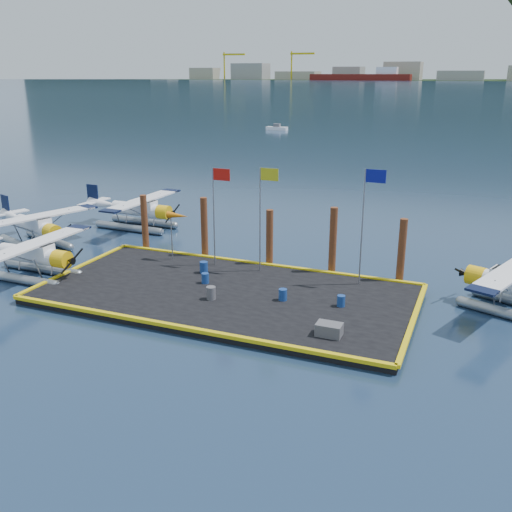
% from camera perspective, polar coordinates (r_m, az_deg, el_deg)
% --- Properties ---
extents(ground, '(4000.00, 4000.00, 0.00)m').
position_cam_1_polar(ground, '(31.29, -3.05, -4.20)').
color(ground, '#172947').
rests_on(ground, ground).
extents(dock, '(20.00, 10.00, 0.40)m').
position_cam_1_polar(dock, '(31.22, -3.05, -3.86)').
color(dock, black).
rests_on(dock, ground).
extents(dock_bumpers, '(20.25, 10.25, 0.18)m').
position_cam_1_polar(dock_bumpers, '(31.11, -3.06, -3.36)').
color(dock_bumpers, yellow).
rests_on(dock_bumpers, dock).
extents(seaplane_a, '(7.73, 8.52, 3.04)m').
position_cam_1_polar(seaplane_a, '(36.20, -21.42, -0.13)').
color(seaplane_a, gray).
rests_on(seaplane_a, ground).
extents(seaplane_b, '(8.16, 8.67, 3.12)m').
position_cam_1_polar(seaplane_b, '(42.67, -21.10, 2.58)').
color(seaplane_b, gray).
rests_on(seaplane_b, ground).
extents(seaplane_c, '(8.09, 8.91, 3.17)m').
position_cam_1_polar(seaplane_c, '(45.59, -11.56, 4.38)').
color(seaplane_c, gray).
rests_on(seaplane_c, ground).
extents(drum_0, '(0.42, 0.42, 0.59)m').
position_cam_1_polar(drum_0, '(32.27, -5.10, -2.22)').
color(drum_0, navy).
rests_on(drum_0, dock).
extents(drum_1, '(0.44, 0.44, 0.61)m').
position_cam_1_polar(drum_1, '(29.81, 2.70, -3.88)').
color(drum_1, navy).
rests_on(drum_1, dock).
extents(drum_2, '(0.41, 0.41, 0.58)m').
position_cam_1_polar(drum_2, '(29.35, 8.50, -4.46)').
color(drum_2, navy).
rests_on(drum_2, dock).
extents(drum_3, '(0.49, 0.49, 0.69)m').
position_cam_1_polar(drum_3, '(29.99, -4.52, -3.71)').
color(drum_3, '#515055').
rests_on(drum_3, dock).
extents(drum_5, '(0.48, 0.48, 0.68)m').
position_cam_1_polar(drum_5, '(33.93, -5.24, -1.13)').
color(drum_5, navy).
rests_on(drum_5, dock).
extents(crate, '(1.16, 0.77, 0.58)m').
position_cam_1_polar(crate, '(26.15, 7.32, -7.30)').
color(crate, '#515055').
rests_on(crate, dock).
extents(flagpole_red, '(1.14, 0.08, 6.00)m').
position_cam_1_polar(flagpole_red, '(34.22, -3.96, 5.43)').
color(flagpole_red, gray).
rests_on(flagpole_red, dock).
extents(flagpole_yellow, '(1.14, 0.08, 6.20)m').
position_cam_1_polar(flagpole_yellow, '(33.01, 0.74, 5.22)').
color(flagpole_yellow, gray).
rests_on(flagpole_yellow, dock).
extents(flagpole_blue, '(1.14, 0.08, 6.50)m').
position_cam_1_polar(flagpole_blue, '(31.35, 11.02, 4.53)').
color(flagpole_blue, gray).
rests_on(flagpole_blue, dock).
extents(windsock, '(1.40, 0.44, 3.12)m').
position_cam_1_polar(windsock, '(35.74, -7.87, 3.92)').
color(windsock, gray).
rests_on(windsock, dock).
extents(piling_0, '(0.44, 0.44, 4.00)m').
position_cam_1_polar(piling_0, '(39.14, -11.06, 3.13)').
color(piling_0, '#4F2C16').
rests_on(piling_0, ground).
extents(piling_1, '(0.44, 0.44, 4.20)m').
position_cam_1_polar(piling_1, '(36.90, -5.18, 2.65)').
color(piling_1, '#4F2C16').
rests_on(piling_1, ground).
extents(piling_2, '(0.44, 0.44, 3.80)m').
position_cam_1_polar(piling_2, '(35.18, 1.36, 1.62)').
color(piling_2, '#4F2C16').
rests_on(piling_2, ground).
extents(piling_3, '(0.44, 0.44, 4.30)m').
position_cam_1_polar(piling_3, '(33.96, 7.69, 1.30)').
color(piling_3, '#4F2C16').
rests_on(piling_3, ground).
extents(piling_4, '(0.44, 0.44, 4.00)m').
position_cam_1_polar(piling_4, '(33.30, 14.34, 0.28)').
color(piling_4, '#4F2C16').
rests_on(piling_4, ground).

